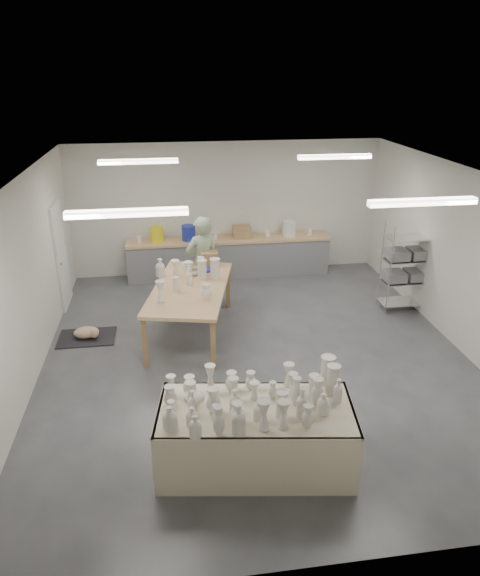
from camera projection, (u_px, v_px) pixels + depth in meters
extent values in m
plane|color=#424449|center=(256.00, 356.00, 8.65)|extent=(8.00, 8.00, 0.00)
cube|color=white|center=(259.00, 178.00, 7.46)|extent=(7.00, 8.00, 0.02)
cube|color=silver|center=(227.00, 209.00, 11.68)|extent=(7.00, 0.02, 3.00)
cube|color=silver|center=(338.00, 443.00, 4.42)|extent=(7.00, 0.02, 3.00)
cube|color=silver|center=(25.00, 286.00, 7.59)|extent=(0.02, 8.00, 3.00)
cube|color=silver|center=(465.00, 262.00, 8.51)|extent=(0.02, 8.00, 3.00)
cube|color=white|center=(61.00, 255.00, 10.13)|extent=(0.05, 0.90, 2.10)
cube|color=white|center=(127.00, 213.00, 5.88)|extent=(1.40, 0.12, 0.08)
cube|color=white|center=(423.00, 202.00, 6.35)|extent=(1.40, 0.12, 0.08)
cube|color=white|center=(138.00, 161.00, 9.06)|extent=(1.40, 0.12, 0.08)
cube|color=white|center=(335.00, 157.00, 9.53)|extent=(1.40, 0.12, 0.08)
cube|color=tan|center=(229.00, 240.00, 11.64)|extent=(4.60, 0.60, 0.06)
cube|color=slate|center=(229.00, 258.00, 11.82)|extent=(4.60, 0.55, 0.84)
cylinder|color=yellow|center=(157.00, 234.00, 11.35)|extent=(0.30, 0.30, 0.34)
cylinder|color=#1C299A|center=(189.00, 233.00, 11.44)|extent=(0.30, 0.30, 0.34)
cylinder|color=white|center=(289.00, 228.00, 11.75)|extent=(0.30, 0.30, 0.34)
cube|color=olive|center=(242.00, 232.00, 11.62)|extent=(0.40, 0.30, 0.28)
cylinder|color=white|center=(139.00, 239.00, 11.34)|extent=(0.10, 0.10, 0.14)
cylinder|color=white|center=(215.00, 236.00, 11.56)|extent=(0.10, 0.10, 0.14)
cylinder|color=white|center=(268.00, 234.00, 11.72)|extent=(0.10, 0.10, 0.14)
cylinder|color=white|center=(310.00, 232.00, 11.85)|extent=(0.10, 0.10, 0.14)
cylinder|color=silver|center=(390.00, 272.00, 9.73)|extent=(0.02, 0.02, 1.80)
cylinder|color=silver|center=(432.00, 270.00, 9.84)|extent=(0.02, 0.02, 1.80)
cylinder|color=silver|center=(381.00, 264.00, 10.13)|extent=(0.02, 0.02, 1.80)
cylinder|color=silver|center=(421.00, 262.00, 10.24)|extent=(0.02, 0.02, 1.80)
cube|color=silver|center=(401.00, 302.00, 10.28)|extent=(0.88, 0.48, 0.02)
cube|color=silver|center=(404.00, 281.00, 10.10)|extent=(0.88, 0.48, 0.02)
cube|color=silver|center=(407.00, 259.00, 9.92)|extent=(0.88, 0.48, 0.02)
cube|color=silver|center=(410.00, 237.00, 9.74)|extent=(0.88, 0.48, 0.02)
cube|color=slate|center=(394.00, 276.00, 10.03)|extent=(0.38, 0.42, 0.18)
cube|color=slate|center=(415.00, 275.00, 10.08)|extent=(0.38, 0.42, 0.18)
cube|color=slate|center=(397.00, 254.00, 9.85)|extent=(0.38, 0.42, 0.18)
cube|color=slate|center=(419.00, 253.00, 9.90)|extent=(0.38, 0.42, 0.18)
cube|color=olive|center=(256.00, 439.00, 6.18)|extent=(2.16, 1.21, 0.71)
cube|color=beige|center=(256.00, 409.00, 6.00)|extent=(2.44, 1.40, 0.03)
cube|color=beige|center=(264.00, 467.00, 5.68)|extent=(2.29, 0.35, 0.81)
cube|color=beige|center=(249.00, 409.00, 6.63)|extent=(2.29, 0.35, 0.81)
cube|color=tan|center=(190.00, 288.00, 9.02)|extent=(1.76, 2.69, 0.06)
cube|color=olive|center=(160.00, 346.00, 8.07)|extent=(0.08, 0.08, 0.87)
cube|color=olive|center=(230.00, 341.00, 8.21)|extent=(0.08, 0.08, 0.87)
cube|color=olive|center=(160.00, 288.00, 10.19)|extent=(0.08, 0.08, 0.87)
cube|color=olive|center=(215.00, 285.00, 10.33)|extent=(0.08, 0.08, 0.87)
ellipsoid|color=silver|center=(194.00, 272.00, 9.51)|extent=(0.26, 0.26, 0.12)
cylinder|color=#1C299A|center=(205.00, 270.00, 9.69)|extent=(0.26, 0.26, 0.03)
cylinder|color=white|center=(185.00, 267.00, 9.72)|extent=(0.11, 0.11, 0.12)
cube|color=olive|center=(209.00, 259.00, 9.91)|extent=(0.32, 0.26, 0.28)
cube|color=black|center=(87.00, 337.00, 9.21)|extent=(1.00, 0.70, 0.02)
ellipsoid|color=white|center=(86.00, 332.00, 9.17)|extent=(0.53, 0.46, 0.19)
sphere|color=white|center=(94.00, 334.00, 9.09)|extent=(0.16, 0.16, 0.16)
imported|color=#92A882|center=(203.00, 263.00, 10.07)|extent=(0.79, 0.65, 1.88)
cylinder|color=red|center=(202.00, 286.00, 10.56)|extent=(0.48, 0.48, 0.04)
cylinder|color=silver|center=(209.00, 292.00, 10.70)|extent=(0.02, 0.02, 0.31)
cylinder|color=silver|center=(197.00, 292.00, 10.68)|extent=(0.02, 0.02, 0.31)
cylinder|color=silver|center=(203.00, 297.00, 10.49)|extent=(0.02, 0.02, 0.31)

